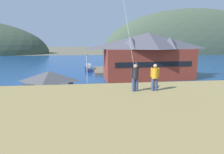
# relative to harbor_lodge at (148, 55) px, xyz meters

# --- Properties ---
(ground_plane) EXTENTS (600.00, 600.00, 0.00)m
(ground_plane) POSITION_rel_harbor_lodge_xyz_m (-9.51, -22.04, -5.76)
(ground_plane) COLOR #66604C
(parking_lot_pad) EXTENTS (40.00, 20.00, 0.10)m
(parking_lot_pad) POSITION_rel_harbor_lodge_xyz_m (-9.51, -17.04, -5.71)
(parking_lot_pad) COLOR slate
(parking_lot_pad) RESTS_ON ground
(bay_water) EXTENTS (360.00, 84.00, 0.03)m
(bay_water) POSITION_rel_harbor_lodge_xyz_m (-9.51, 37.96, -5.75)
(bay_water) COLOR navy
(bay_water) RESTS_ON ground
(far_hill_east_peak) EXTENTS (111.18, 54.19, 55.84)m
(far_hill_east_peak) POSITION_rel_harbor_lodge_xyz_m (54.41, 99.28, -5.76)
(far_hill_east_peak) COLOR #334733
(far_hill_east_peak) RESTS_ON ground
(far_hill_center_saddle) EXTENTS (145.72, 47.28, 67.18)m
(far_hill_center_saddle) POSITION_rel_harbor_lodge_xyz_m (68.23, 94.61, -5.76)
(far_hill_center_saddle) COLOR #42513D
(far_hill_center_saddle) RESTS_ON ground
(harbor_lodge) EXTENTS (22.10, 9.95, 10.85)m
(harbor_lodge) POSITION_rel_harbor_lodge_xyz_m (0.00, 0.00, 0.00)
(harbor_lodge) COLOR brown
(harbor_lodge) RESTS_ON ground
(storage_shed_near_lot) EXTENTS (6.81, 5.19, 4.66)m
(storage_shed_near_lot) POSITION_rel_harbor_lodge_xyz_m (-19.58, -15.43, -3.35)
(storage_shed_near_lot) COLOR #474C56
(storage_shed_near_lot) RESTS_ON ground
(wharf_dock) EXTENTS (3.20, 13.03, 0.70)m
(wharf_dock) POSITION_rel_harbor_lodge_xyz_m (-11.00, 11.72, -5.41)
(wharf_dock) COLOR #70604C
(wharf_dock) RESTS_ON ground
(moored_boat_wharfside) EXTENTS (2.00, 6.06, 2.16)m
(moored_boat_wharfside) POSITION_rel_harbor_lodge_xyz_m (-14.29, 13.90, -5.04)
(moored_boat_wharfside) COLOR #23564C
(moored_boat_wharfside) RESTS_ON ground
(moored_boat_outer_mooring) EXTENTS (3.22, 8.63, 2.16)m
(moored_boat_outer_mooring) POSITION_rel_harbor_lodge_xyz_m (-7.27, 7.71, -5.04)
(moored_boat_outer_mooring) COLOR #23564C
(moored_boat_outer_mooring) RESTS_ON ground
(moored_boat_inner_slip) EXTENTS (2.37, 6.05, 2.16)m
(moored_boat_inner_slip) POSITION_rel_harbor_lodge_xyz_m (-14.26, 12.62, -5.04)
(moored_boat_inner_slip) COLOR navy
(moored_boat_inner_slip) RESTS_ON ground
(parked_car_mid_row_near) EXTENTS (4.20, 2.06, 1.82)m
(parked_car_mid_row_near) POSITION_rel_harbor_lodge_xyz_m (2.16, -21.62, -4.70)
(parked_car_mid_row_near) COLOR silver
(parked_car_mid_row_near) RESTS_ON parking_lot_pad
(parked_car_back_row_left) EXTENTS (4.30, 2.24, 1.82)m
(parked_car_back_row_left) POSITION_rel_harbor_lodge_xyz_m (-6.01, -15.16, -4.70)
(parked_car_back_row_left) COLOR #B28923
(parked_car_back_row_left) RESTS_ON parking_lot_pad
(parked_car_corner_spot) EXTENTS (4.23, 2.10, 1.82)m
(parked_car_corner_spot) POSITION_rel_harbor_lodge_xyz_m (-16.85, -20.91, -4.70)
(parked_car_corner_spot) COLOR #B28923
(parked_car_corner_spot) RESTS_ON parking_lot_pad
(parked_car_front_row_red) EXTENTS (4.20, 2.07, 1.82)m
(parked_car_front_row_red) POSITION_rel_harbor_lodge_xyz_m (-11.16, -20.98, -4.70)
(parked_car_front_row_red) COLOR navy
(parked_car_front_row_red) RESTS_ON parking_lot_pad
(parked_car_mid_row_center) EXTENTS (4.21, 2.08, 1.82)m
(parked_car_mid_row_center) POSITION_rel_harbor_lodge_xyz_m (3.44, -16.51, -4.70)
(parked_car_mid_row_center) COLOR #236633
(parked_car_mid_row_center) RESTS_ON parking_lot_pad
(parked_car_front_row_end) EXTENTS (4.29, 2.23, 1.82)m
(parked_car_front_row_end) POSITION_rel_harbor_lodge_xyz_m (-3.34, -20.63, -4.70)
(parked_car_front_row_end) COLOR #B28923
(parked_car_front_row_end) RESTS_ON parking_lot_pad
(parked_car_back_row_right) EXTENTS (4.33, 2.32, 1.82)m
(parked_car_back_row_right) POSITION_rel_harbor_lodge_xyz_m (-12.80, -16.36, -4.70)
(parked_car_back_row_right) COLOR silver
(parked_car_back_row_right) RESTS_ON parking_lot_pad
(parked_car_mid_row_far) EXTENTS (4.24, 2.12, 1.82)m
(parked_car_mid_row_far) POSITION_rel_harbor_lodge_xyz_m (-25.56, -16.06, -4.70)
(parked_car_mid_row_far) COLOR #236633
(parked_car_mid_row_far) RESTS_ON parking_lot_pad
(parked_car_lone_by_shed) EXTENTS (4.25, 2.16, 1.82)m
(parked_car_lone_by_shed) POSITION_rel_harbor_lodge_xyz_m (-21.70, -22.15, -4.70)
(parked_car_lone_by_shed) COLOR red
(parked_car_lone_by_shed) RESTS_ON parking_lot_pad
(parking_light_pole) EXTENTS (0.24, 0.78, 6.54)m
(parking_light_pole) POSITION_rel_harbor_lodge_xyz_m (-14.24, -11.48, -1.87)
(parking_light_pole) COLOR #ADADB2
(parking_light_pole) RESTS_ON parking_lot_pad
(person_kite_flyer) EXTENTS (0.52, 0.68, 1.86)m
(person_kite_flyer) POSITION_rel_harbor_lodge_xyz_m (-10.86, -30.89, 0.84)
(person_kite_flyer) COLOR #384770
(person_kite_flyer) RESTS_ON grassy_hill_foreground
(person_companion) EXTENTS (0.55, 0.40, 1.74)m
(person_companion) POSITION_rel_harbor_lodge_xyz_m (-9.57, -30.91, 0.82)
(person_companion) COLOR #384770
(person_companion) RESTS_ON grassy_hill_foreground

